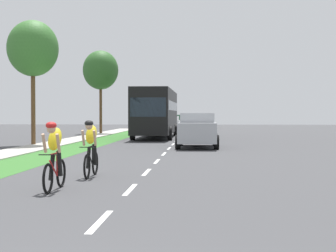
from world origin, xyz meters
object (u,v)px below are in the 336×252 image
pickup_dark_green (174,121)px  street_tree_far (101,70)px  street_tree_near (33,49)px  bus_black (156,111)px  sedan_white (172,123)px  cyclist_trailing (91,148)px  cyclist_lead (54,155)px  suv_silver (197,129)px

pickup_dark_green → street_tree_far: street_tree_far is taller
pickup_dark_green → street_tree_near: street_tree_near is taller
bus_black → sedan_white: size_ratio=2.70×
cyclist_trailing → sedan_white: bearing=90.3°
cyclist_trailing → street_tree_near: bearing=114.5°
bus_black → cyclist_trailing: bearing=-89.3°
street_tree_near → bus_black: bearing=57.4°
street_tree_near → cyclist_trailing: bearing=-65.5°
cyclist_trailing → pickup_dark_green: (-0.47, 51.19, 0.02)m
cyclist_lead → pickup_dark_green: (-0.18, 53.74, 0.02)m
bus_black → pickup_dark_green: 27.81m
suv_silver → street_tree_far: size_ratio=0.64×
street_tree_near → street_tree_far: bearing=88.2°
sedan_white → bus_black: bearing=-90.1°
cyclist_trailing → pickup_dark_green: 51.20m
cyclist_lead → sedan_white: (0.04, 44.52, -0.04)m
cyclist_lead → sedan_white: size_ratio=0.40×
bus_black → street_tree_near: bearing=-122.6°
sedan_white → street_tree_far: bearing=-115.6°
cyclist_trailing → street_tree_far: size_ratio=0.23×
cyclist_lead → bus_black: bearing=90.0°
bus_black → street_tree_far: street_tree_far is taller
pickup_dark_green → street_tree_near: 37.99m
cyclist_trailing → street_tree_near: (-6.34, 13.94, 4.57)m
cyclist_lead → street_tree_far: (-5.53, 32.90, 4.78)m
cyclist_lead → street_tree_near: (-6.06, 16.48, 4.57)m
cyclist_lead → suv_silver: size_ratio=0.37×
pickup_dark_green → bus_black: bearing=-89.6°
cyclist_trailing → street_tree_near: 15.98m
cyclist_trailing → suv_silver: bearing=77.3°
suv_silver → street_tree_near: 10.29m
cyclist_lead → pickup_dark_green: size_ratio=0.34×
pickup_dark_green → suv_silver: bearing=-85.1°
bus_black → pickup_dark_green: bearing=90.4°
cyclist_lead → pickup_dark_green: pickup_dark_green is taller
cyclist_lead → cyclist_trailing: 2.56m
bus_black → street_tree_near: (-6.06, -9.47, 3.40)m
cyclist_lead → cyclist_trailing: (0.28, 2.54, 0.00)m
sedan_white → street_tree_near: 29.06m
sedan_white → street_tree_far: (-5.57, -11.62, 4.82)m
suv_silver → pickup_dark_green: (-3.31, 38.58, -0.12)m
cyclist_lead → street_tree_near: street_tree_near is taller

